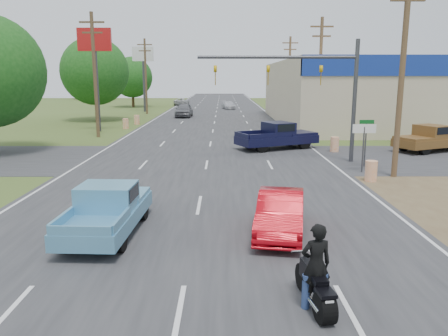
{
  "coord_description": "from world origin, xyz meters",
  "views": [
    {
      "loc": [
        0.92,
        -8.31,
        4.86
      ],
      "look_at": [
        0.97,
        8.88,
        1.3
      ],
      "focal_mm": 35.0,
      "sensor_mm": 36.0,
      "label": 1
    }
  ],
  "objects_px": {
    "brown_pickup": "(431,138)",
    "distant_car_silver": "(229,105)",
    "rider": "(316,269)",
    "distant_car_grey": "(184,110)",
    "distant_car_white": "(182,102)",
    "navy_pickup": "(279,135)",
    "motorcycle": "(316,289)",
    "red_convertible": "(280,213)",
    "blue_pickup": "(108,208)"
  },
  "relations": [
    {
      "from": "navy_pickup",
      "to": "distant_car_grey",
      "type": "relative_size",
      "value": 1.21
    },
    {
      "from": "red_convertible",
      "to": "blue_pickup",
      "type": "bearing_deg",
      "value": -171.13
    },
    {
      "from": "rider",
      "to": "brown_pickup",
      "type": "height_order",
      "value": "rider"
    },
    {
      "from": "rider",
      "to": "brown_pickup",
      "type": "distance_m",
      "value": 23.65
    },
    {
      "from": "distant_car_grey",
      "to": "brown_pickup",
      "type": "bearing_deg",
      "value": -53.06
    },
    {
      "from": "motorcycle",
      "to": "blue_pickup",
      "type": "relative_size",
      "value": 0.42
    },
    {
      "from": "blue_pickup",
      "to": "distant_car_silver",
      "type": "xyz_separation_m",
      "value": [
        4.56,
        56.63,
        -0.2
      ]
    },
    {
      "from": "navy_pickup",
      "to": "brown_pickup",
      "type": "bearing_deg",
      "value": 58.85
    },
    {
      "from": "motorcycle",
      "to": "rider",
      "type": "distance_m",
      "value": 0.44
    },
    {
      "from": "brown_pickup",
      "to": "distant_car_grey",
      "type": "height_order",
      "value": "brown_pickup"
    },
    {
      "from": "rider",
      "to": "distant_car_white",
      "type": "distance_m",
      "value": 71.74
    },
    {
      "from": "distant_car_grey",
      "to": "distant_car_white",
      "type": "distance_m",
      "value": 24.54
    },
    {
      "from": "rider",
      "to": "distant_car_silver",
      "type": "bearing_deg",
      "value": -97.81
    },
    {
      "from": "blue_pickup",
      "to": "distant_car_grey",
      "type": "distance_m",
      "value": 42.04
    },
    {
      "from": "motorcycle",
      "to": "distant_car_white",
      "type": "distance_m",
      "value": 71.79
    },
    {
      "from": "distant_car_white",
      "to": "red_convertible",
      "type": "bearing_deg",
      "value": 105.38
    },
    {
      "from": "motorcycle",
      "to": "blue_pickup",
      "type": "height_order",
      "value": "blue_pickup"
    },
    {
      "from": "distant_car_grey",
      "to": "motorcycle",
      "type": "bearing_deg",
      "value": -80.3
    },
    {
      "from": "rider",
      "to": "distant_car_white",
      "type": "relative_size",
      "value": 0.39
    },
    {
      "from": "blue_pickup",
      "to": "navy_pickup",
      "type": "relative_size",
      "value": 0.81
    },
    {
      "from": "red_convertible",
      "to": "distant_car_grey",
      "type": "bearing_deg",
      "value": 108.85
    },
    {
      "from": "red_convertible",
      "to": "distant_car_silver",
      "type": "xyz_separation_m",
      "value": [
        -0.89,
        56.72,
        -0.06
      ]
    },
    {
      "from": "motorcycle",
      "to": "brown_pickup",
      "type": "distance_m",
      "value": 23.69
    },
    {
      "from": "red_convertible",
      "to": "motorcycle",
      "type": "relative_size",
      "value": 1.94
    },
    {
      "from": "blue_pickup",
      "to": "red_convertible",
      "type": "bearing_deg",
      "value": 1.56
    },
    {
      "from": "distant_car_white",
      "to": "navy_pickup",
      "type": "bearing_deg",
      "value": 110.29
    },
    {
      "from": "brown_pickup",
      "to": "distant_car_white",
      "type": "height_order",
      "value": "brown_pickup"
    },
    {
      "from": "navy_pickup",
      "to": "brown_pickup",
      "type": "height_order",
      "value": "navy_pickup"
    },
    {
      "from": "distant_car_silver",
      "to": "distant_car_white",
      "type": "distance_m",
      "value": 12.88
    },
    {
      "from": "distant_car_silver",
      "to": "brown_pickup",
      "type": "bearing_deg",
      "value": -81.42
    },
    {
      "from": "motorcycle",
      "to": "navy_pickup",
      "type": "distance_m",
      "value": 21.63
    },
    {
      "from": "distant_car_grey",
      "to": "distant_car_white",
      "type": "xyz_separation_m",
      "value": [
        -2.54,
        24.41,
        -0.2
      ]
    },
    {
      "from": "rider",
      "to": "distant_car_grey",
      "type": "xyz_separation_m",
      "value": [
        -6.85,
        46.71,
        -0.06
      ]
    },
    {
      "from": "navy_pickup",
      "to": "distant_car_silver",
      "type": "height_order",
      "value": "navy_pickup"
    },
    {
      "from": "motorcycle",
      "to": "red_convertible",
      "type": "bearing_deg",
      "value": 83.14
    },
    {
      "from": "red_convertible",
      "to": "brown_pickup",
      "type": "relative_size",
      "value": 0.7
    },
    {
      "from": "red_convertible",
      "to": "distant_car_silver",
      "type": "distance_m",
      "value": 56.73
    },
    {
      "from": "navy_pickup",
      "to": "distant_car_silver",
      "type": "bearing_deg",
      "value": 159.32
    },
    {
      "from": "motorcycle",
      "to": "navy_pickup",
      "type": "bearing_deg",
      "value": 76.17
    },
    {
      "from": "blue_pickup",
      "to": "distant_car_grey",
      "type": "bearing_deg",
      "value": 94.21
    },
    {
      "from": "red_convertible",
      "to": "brown_pickup",
      "type": "height_order",
      "value": "brown_pickup"
    },
    {
      "from": "rider",
      "to": "distant_car_grey",
      "type": "distance_m",
      "value": 47.21
    },
    {
      "from": "rider",
      "to": "navy_pickup",
      "type": "distance_m",
      "value": 21.58
    },
    {
      "from": "navy_pickup",
      "to": "brown_pickup",
      "type": "relative_size",
      "value": 1.05
    },
    {
      "from": "red_convertible",
      "to": "distant_car_white",
      "type": "bearing_deg",
      "value": 107.72
    },
    {
      "from": "brown_pickup",
      "to": "distant_car_silver",
      "type": "distance_m",
      "value": 42.96
    },
    {
      "from": "rider",
      "to": "distant_car_silver",
      "type": "distance_m",
      "value": 61.33
    },
    {
      "from": "motorcycle",
      "to": "blue_pickup",
      "type": "xyz_separation_m",
      "value": [
        -5.6,
        4.74,
        0.34
      ]
    },
    {
      "from": "blue_pickup",
      "to": "brown_pickup",
      "type": "xyz_separation_m",
      "value": [
        17.58,
        15.7,
        0.09
      ]
    },
    {
      "from": "motorcycle",
      "to": "rider",
      "type": "relative_size",
      "value": 1.15
    }
  ]
}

